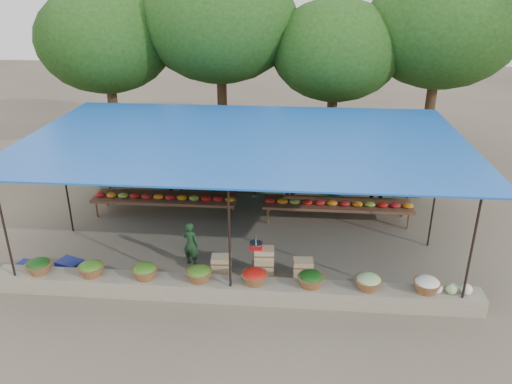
# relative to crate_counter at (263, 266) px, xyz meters

# --- Properties ---
(ground) EXTENTS (60.00, 60.00, 0.00)m
(ground) POSITION_rel_crate_counter_xyz_m (-0.62, 1.89, -0.31)
(ground) COLOR brown
(ground) RESTS_ON ground
(stone_curb) EXTENTS (10.60, 0.55, 0.40)m
(stone_curb) POSITION_rel_crate_counter_xyz_m (-0.62, -0.86, -0.11)
(stone_curb) COLOR slate
(stone_curb) RESTS_ON ground
(stall_canopy) EXTENTS (10.80, 6.60, 2.82)m
(stall_canopy) POSITION_rel_crate_counter_xyz_m (-0.62, 1.96, 2.37)
(stall_canopy) COLOR black
(stall_canopy) RESTS_ON ground
(produce_baskets) EXTENTS (8.98, 0.58, 0.34)m
(produce_baskets) POSITION_rel_crate_counter_xyz_m (-0.72, -0.86, 0.25)
(produce_baskets) COLOR brown
(produce_baskets) RESTS_ON stone_curb
(netting_backdrop) EXTENTS (10.60, 0.06, 2.50)m
(netting_backdrop) POSITION_rel_crate_counter_xyz_m (-0.62, 5.04, 0.94)
(netting_backdrop) COLOR #174219
(netting_backdrop) RESTS_ON ground
(tree_row) EXTENTS (16.51, 5.50, 7.12)m
(tree_row) POSITION_rel_crate_counter_xyz_m (-0.11, 7.98, 4.39)
(tree_row) COLOR #362213
(tree_row) RESTS_ON ground
(fruit_table_left) EXTENTS (4.21, 0.95, 0.93)m
(fruit_table_left) POSITION_rel_crate_counter_xyz_m (-3.11, 3.24, 0.30)
(fruit_table_left) COLOR #513020
(fruit_table_left) RESTS_ON ground
(fruit_table_right) EXTENTS (4.21, 0.95, 0.93)m
(fruit_table_right) POSITION_rel_crate_counter_xyz_m (1.89, 3.24, 0.30)
(fruit_table_right) COLOR #513020
(fruit_table_right) RESTS_ON ground
(crate_counter) EXTENTS (2.37, 0.37, 0.77)m
(crate_counter) POSITION_rel_crate_counter_xyz_m (0.00, 0.00, 0.00)
(crate_counter) COLOR tan
(crate_counter) RESTS_ON ground
(weighing_scale) EXTENTS (0.30, 0.30, 0.32)m
(weighing_scale) POSITION_rel_crate_counter_xyz_m (-0.16, -0.00, 0.54)
(weighing_scale) COLOR red
(weighing_scale) RESTS_ON crate_counter
(vendor_seated) EXTENTS (0.49, 0.41, 1.14)m
(vendor_seated) POSITION_rel_crate_counter_xyz_m (-1.77, 0.42, 0.26)
(vendor_seated) COLOR #1C3E20
(vendor_seated) RESTS_ON ground
(customer_left) EXTENTS (0.88, 0.69, 1.79)m
(customer_left) POSITION_rel_crate_counter_xyz_m (-3.01, 4.33, 0.58)
(customer_left) COLOR slate
(customer_left) RESTS_ON ground
(customer_mid) EXTENTS (1.07, 0.63, 1.64)m
(customer_mid) POSITION_rel_crate_counter_xyz_m (0.52, 4.10, 0.51)
(customer_mid) COLOR slate
(customer_mid) RESTS_ON ground
(customer_right) EXTENTS (1.15, 0.63, 1.85)m
(customer_right) POSITION_rel_crate_counter_xyz_m (3.11, 4.21, 0.62)
(customer_right) COLOR slate
(customer_right) RESTS_ON ground
(blue_crate_front) EXTENTS (0.65, 0.56, 0.33)m
(blue_crate_front) POSITION_rel_crate_counter_xyz_m (-4.54, -0.21, -0.14)
(blue_crate_front) COLOR navy
(blue_crate_front) RESTS_ON ground
(blue_crate_back) EXTENTS (0.48, 0.37, 0.26)m
(blue_crate_back) POSITION_rel_crate_counter_xyz_m (-5.56, -0.25, -0.18)
(blue_crate_back) COLOR navy
(blue_crate_back) RESTS_ON ground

